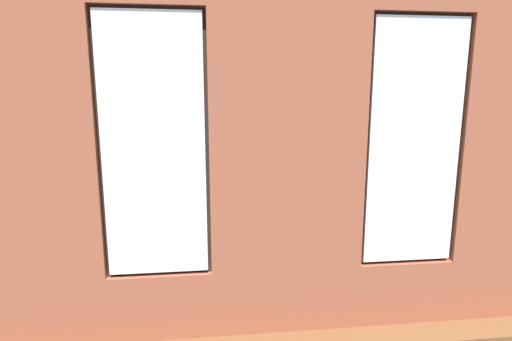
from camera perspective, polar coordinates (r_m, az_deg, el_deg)
ground_plane at (r=6.21m, az=-0.30°, el=-9.19°), size 6.29×5.90×0.10m
brick_wall_with_windows at (r=3.34m, az=4.58°, el=2.21°), size 5.69×0.30×3.19m
white_wall_right at (r=6.02m, az=-27.68°, el=5.04°), size 0.10×4.90×3.19m
couch_by_window at (r=4.26m, az=-7.99°, el=-13.45°), size 1.87×0.87×0.80m
couch_left at (r=6.01m, az=21.50°, el=-6.83°), size 0.94×2.11×0.80m
coffee_table at (r=6.23m, az=-0.91°, el=-4.95°), size 1.50×0.90×0.43m
cup_ceramic at (r=6.05m, az=-5.06°, el=-4.58°), size 0.07×0.07×0.09m
candle_jar at (r=6.20m, az=-0.92°, el=-3.97°), size 0.08×0.08×0.13m
table_plant_small at (r=6.28m, az=-2.73°, el=-3.22°), size 0.15×0.15×0.23m
remote_gray at (r=6.10m, az=0.27°, el=-4.74°), size 0.16×0.15×0.02m
remote_silver at (r=6.42m, az=2.63°, el=-3.96°), size 0.13×0.17×0.02m
media_console at (r=6.45m, az=-23.18°, el=-6.06°), size 1.18×0.42×0.60m
tv_flatscreen at (r=6.31m, az=-23.60°, el=-0.55°), size 0.91×0.20×0.66m
papasan_chair at (r=7.70m, az=-2.83°, el=-1.42°), size 1.13×1.13×0.70m
potted_plant_corner_near_left at (r=8.39m, az=13.90°, el=2.01°), size 1.03×1.08×1.32m
potted_plant_corner_far_left at (r=5.00m, az=30.03°, el=-7.35°), size 0.66×0.66×1.00m
potted_plant_between_couches at (r=4.34m, az=10.77°, el=-7.73°), size 1.05×1.05×1.38m
potted_plant_beside_window_right at (r=4.41m, az=-27.54°, el=-12.20°), size 0.42×0.42×0.67m
potted_plant_near_tv at (r=5.30m, az=-20.70°, el=-7.69°), size 0.41×0.41×0.73m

